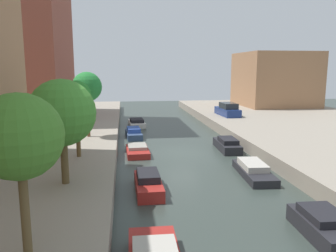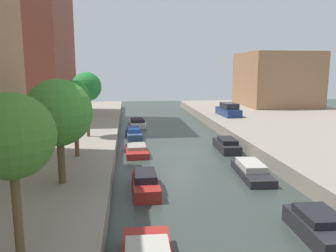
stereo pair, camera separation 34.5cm
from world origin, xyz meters
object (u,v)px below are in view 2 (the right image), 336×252
at_px(street_tree_0, 11,137).
at_px(moored_boat_right_3, 227,145).
at_px(apartment_tower_far, 19,12).
at_px(street_tree_3, 87,87).
at_px(moored_boat_right_2, 252,171).
at_px(parked_car, 229,110).
at_px(moored_boat_right_1, 320,227).
at_px(street_tree_2, 75,97).
at_px(moored_boat_left_2, 145,183).
at_px(moored_boat_left_3, 137,151).
at_px(moored_boat_left_5, 137,123).
at_px(street_tree_1, 59,113).
at_px(moored_boat_left_4, 134,133).
at_px(low_block_right, 276,79).

relative_size(street_tree_0, moored_boat_right_3, 1.20).
bearing_deg(street_tree_0, apartment_tower_far, 105.41).
height_order(street_tree_3, moored_boat_right_2, street_tree_3).
height_order(parked_car, moored_boat_right_1, parked_car).
bearing_deg(moored_boat_right_2, moored_boat_right_1, -90.90).
xyz_separation_m(street_tree_2, moored_boat_left_2, (4.10, -4.03, -4.36)).
height_order(moored_boat_left_2, moored_boat_left_3, moored_boat_left_2).
xyz_separation_m(moored_boat_left_5, moored_boat_right_2, (6.38, -19.07, -0.01)).
xyz_separation_m(street_tree_0, street_tree_3, (0.00, 18.09, 0.39)).
xyz_separation_m(street_tree_0, moored_boat_right_2, (10.70, 9.41, -4.29)).
xyz_separation_m(street_tree_3, moored_boat_left_2, (4.10, -10.43, -4.59)).
bearing_deg(apartment_tower_far, street_tree_2, -66.34).
bearing_deg(street_tree_1, moored_boat_left_2, 14.08).
relative_size(street_tree_3, moored_boat_left_3, 1.50).
distance_m(street_tree_3, parked_car, 18.67).
bearing_deg(moored_boat_left_4, street_tree_1, -103.70).
xyz_separation_m(street_tree_3, moored_boat_right_1, (10.58, -16.30, -4.59)).
bearing_deg(moored_boat_left_5, street_tree_0, -98.62).
bearing_deg(street_tree_3, moored_boat_right_1, -57.02).
distance_m(moored_boat_right_1, moored_boat_right_3, 14.29).
bearing_deg(low_block_right, street_tree_1, -128.39).
distance_m(moored_boat_left_2, moored_boat_left_4, 14.44).
relative_size(apartment_tower_far, parked_car, 5.04).
distance_m(low_block_right, moored_boat_right_2, 32.94).
bearing_deg(moored_boat_left_3, moored_boat_right_3, 3.69).
xyz_separation_m(apartment_tower_far, street_tree_2, (8.69, -19.83, -7.98)).
bearing_deg(street_tree_1, moored_boat_left_5, 78.83).
height_order(street_tree_2, moored_boat_left_3, street_tree_2).
relative_size(apartment_tower_far, street_tree_0, 4.82).
relative_size(apartment_tower_far, moored_boat_left_2, 6.38).
distance_m(moored_boat_left_2, moored_boat_right_2, 6.83).
distance_m(parked_car, moored_boat_right_1, 27.21).
bearing_deg(apartment_tower_far, low_block_right, 11.71).
height_order(moored_boat_left_2, moored_boat_right_3, moored_boat_left_2).
bearing_deg(street_tree_2, apartment_tower_far, 113.66).
xyz_separation_m(street_tree_2, street_tree_3, (-0.00, 6.40, 0.24)).
height_order(street_tree_3, moored_boat_left_5, street_tree_3).
distance_m(parked_car, moored_boat_left_5, 10.82).
distance_m(moored_boat_left_3, moored_boat_right_3, 7.27).
bearing_deg(moored_boat_left_3, moored_boat_left_5, 87.96).
bearing_deg(street_tree_3, moored_boat_left_5, 67.44).
relative_size(street_tree_2, moored_boat_right_3, 1.18).
distance_m(street_tree_3, moored_boat_left_5, 12.18).
bearing_deg(parked_car, moored_boat_right_2, -102.80).
xyz_separation_m(street_tree_3, parked_car, (15.06, 10.51, -3.38)).
height_order(low_block_right, moored_boat_right_2, low_block_right).
xyz_separation_m(moored_boat_left_4, moored_boat_right_3, (7.34, -6.02, 0.03)).
height_order(street_tree_3, moored_boat_left_3, street_tree_3).
bearing_deg(street_tree_2, parked_car, 48.32).
bearing_deg(moored_boat_right_2, street_tree_1, -165.41).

